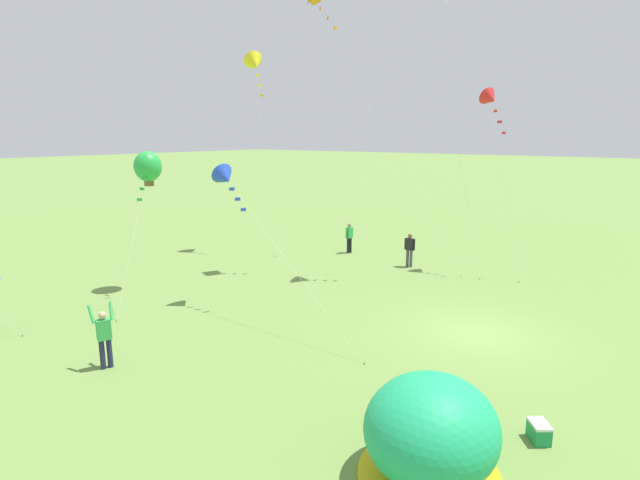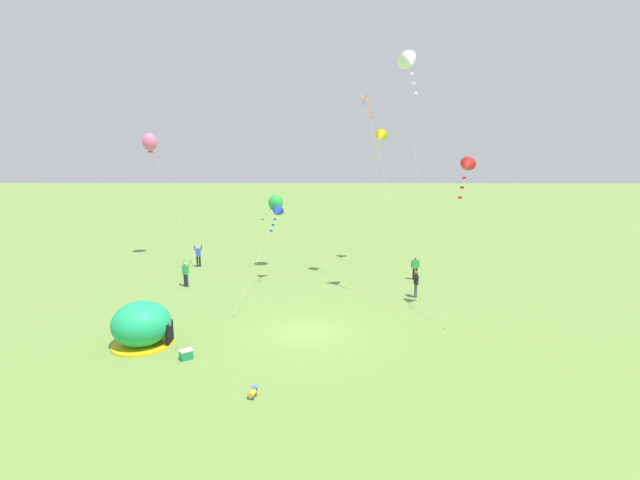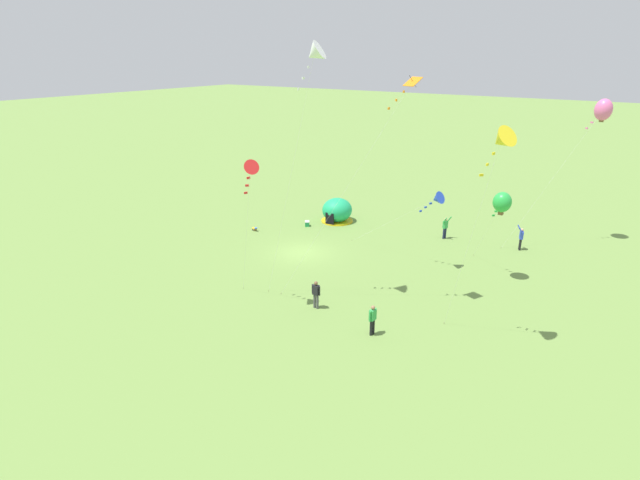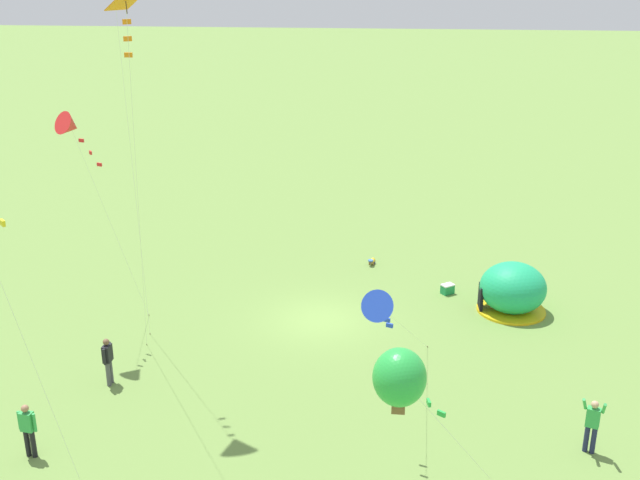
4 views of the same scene
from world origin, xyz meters
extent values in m
plane|color=olive|center=(0.00, 0.00, 0.00)|extent=(300.00, 300.00, 0.00)
ellipsoid|color=#1EAD6B|center=(-7.74, -1.72, 1.05)|extent=(2.70, 2.60, 2.10)
cylinder|color=yellow|center=(-7.74, -1.72, 0.05)|extent=(2.81, 2.81, 0.10)
cube|color=black|center=(-6.47, -1.68, 0.55)|extent=(0.15, 0.80, 1.10)
cube|color=#1E8C4C|center=(-5.20, -3.19, 0.19)|extent=(0.63, 0.60, 0.38)
cube|color=white|center=(-5.20, -3.19, 0.41)|extent=(0.64, 0.61, 0.06)
cylinder|color=gold|center=(-1.76, -6.23, 0.17)|extent=(0.29, 0.37, 0.22)
sphere|color=brown|center=(-1.70, -5.98, 0.20)|extent=(0.19, 0.19, 0.19)
cylinder|color=#3F72CC|center=(-1.70, -5.98, 0.29)|extent=(0.24, 0.24, 0.06)
cylinder|color=brown|center=(-1.83, -6.09, 0.09)|extent=(0.07, 0.07, 0.17)
cylinder|color=brown|center=(-1.64, -6.14, 0.09)|extent=(0.07, 0.07, 0.17)
cylinder|color=navy|center=(-1.87, -6.33, 0.07)|extent=(0.09, 0.09, 0.13)
cylinder|color=navy|center=(-1.72, -6.37, 0.07)|extent=(0.09, 0.09, 0.13)
cylinder|color=#1E2347|center=(-8.92, 7.82, 0.44)|extent=(0.15, 0.15, 0.88)
cylinder|color=#1E2347|center=(-8.73, 7.75, 0.44)|extent=(0.15, 0.15, 0.88)
cube|color=green|center=(-8.82, 7.79, 1.18)|extent=(0.44, 0.36, 0.60)
sphere|color=tan|center=(-8.82, 7.79, 1.61)|extent=(0.22, 0.22, 0.22)
cylinder|color=green|center=(-9.02, 8.02, 1.64)|extent=(0.16, 0.39, 0.50)
cylinder|color=green|center=(-8.52, 7.84, 1.64)|extent=(0.27, 0.37, 0.50)
cylinder|color=black|center=(-9.55, 13.48, 0.44)|extent=(0.15, 0.15, 0.88)
cylinder|color=black|center=(-9.74, 13.41, 0.44)|extent=(0.15, 0.15, 0.88)
cube|color=blue|center=(-9.65, 13.44, 1.18)|extent=(0.44, 0.36, 0.60)
sphere|color=tan|center=(-9.65, 13.44, 1.61)|extent=(0.22, 0.22, 0.22)
cylinder|color=blue|center=(-9.35, 13.40, 1.64)|extent=(0.27, 0.37, 0.50)
cylinder|color=blue|center=(-9.84, 13.21, 1.64)|extent=(0.16, 0.39, 0.50)
cylinder|color=black|center=(7.26, 9.88, 0.44)|extent=(0.15, 0.15, 0.88)
cylinder|color=black|center=(7.46, 9.85, 0.44)|extent=(0.15, 0.15, 0.88)
cube|color=green|center=(7.36, 9.86, 1.18)|extent=(0.41, 0.29, 0.60)
sphere|color=#9E7051|center=(7.36, 9.86, 1.61)|extent=(0.22, 0.22, 0.22)
cylinder|color=green|center=(7.12, 9.90, 1.18)|extent=(0.09, 0.09, 0.58)
cylinder|color=green|center=(7.61, 9.83, 1.18)|extent=(0.09, 0.09, 0.58)
cylinder|color=#4C4C51|center=(6.60, 5.84, 0.44)|extent=(0.15, 0.15, 0.88)
cylinder|color=#4C4C51|center=(6.59, 5.64, 0.44)|extent=(0.15, 0.15, 0.88)
cube|color=black|center=(6.60, 5.74, 1.18)|extent=(0.25, 0.39, 0.60)
sphere|color=brown|center=(6.60, 5.74, 1.61)|extent=(0.22, 0.22, 0.22)
cylinder|color=black|center=(6.60, 5.99, 1.18)|extent=(0.09, 0.09, 0.58)
cylinder|color=black|center=(6.59, 5.49, 1.18)|extent=(0.09, 0.09, 0.58)
cylinder|color=silver|center=(-4.88, 12.05, 2.65)|extent=(3.42, 2.34, 5.31)
cylinder|color=brown|center=(-6.59, 10.88, 0.03)|extent=(0.03, 0.03, 0.06)
ellipsoid|color=green|center=(-3.18, 13.21, 5.31)|extent=(1.15, 1.15, 1.28)
cube|color=brown|center=(-3.18, 13.21, 4.59)|extent=(0.29, 0.29, 0.21)
cube|color=green|center=(-3.54, 12.97, 4.85)|extent=(0.11, 0.21, 0.12)
cube|color=green|center=(-3.84, 12.76, 4.45)|extent=(0.10, 0.21, 0.12)
cube|color=green|center=(-4.15, 12.55, 4.06)|extent=(0.20, 0.16, 0.12)
cylinder|color=silver|center=(-3.42, 5.51, 2.51)|extent=(1.64, 7.31, 5.02)
cylinder|color=brown|center=(-4.24, 1.86, 0.03)|extent=(0.03, 0.03, 0.06)
cone|color=blue|center=(-2.61, 9.17, 5.01)|extent=(1.05, 1.12, 1.05)
cube|color=blue|center=(-2.70, 8.73, 4.60)|extent=(0.20, 0.16, 0.12)
cube|color=blue|center=(-2.79, 8.36, 4.25)|extent=(0.21, 0.13, 0.12)
cube|color=blue|center=(-2.87, 8.00, 3.90)|extent=(0.21, 0.12, 0.12)
cylinder|color=silver|center=(4.64, 13.69, 5.22)|extent=(1.01, 2.08, 10.45)
cylinder|color=brown|center=(4.14, 12.66, 0.03)|extent=(0.03, 0.03, 0.06)
cone|color=yellow|center=(5.14, 14.73, 10.44)|extent=(1.50, 1.58, 1.31)
cube|color=yellow|center=(5.00, 14.43, 9.79)|extent=(0.21, 0.10, 0.12)
cube|color=yellow|center=(4.88, 14.17, 9.24)|extent=(0.21, 0.08, 0.12)
cube|color=yellow|center=(4.75, 13.92, 8.68)|extent=(0.18, 0.18, 0.12)
cylinder|color=silver|center=(-11.81, 14.53, 5.08)|extent=(5.20, 4.67, 10.17)
cylinder|color=brown|center=(-9.22, 12.20, 0.03)|extent=(0.03, 0.03, 0.06)
ellipsoid|color=pink|center=(-14.41, 16.85, 10.17)|extent=(1.22, 1.22, 1.57)
cube|color=brown|center=(-14.41, 16.85, 9.40)|extent=(0.31, 0.31, 0.22)
cube|color=pink|center=(-14.09, 16.57, 9.69)|extent=(0.20, 0.15, 0.12)
cube|color=pink|center=(-13.82, 16.32, 9.28)|extent=(0.13, 0.21, 0.12)
cube|color=pink|center=(-13.54, 16.08, 8.88)|extent=(0.18, 0.19, 0.12)
cylinder|color=silver|center=(7.71, 1.59, 4.14)|extent=(1.37, 2.31, 8.28)
cylinder|color=brown|center=(7.04, 0.44, 0.03)|extent=(0.03, 0.03, 0.06)
cone|color=red|center=(8.39, 2.73, 8.28)|extent=(1.20, 1.23, 1.03)
cube|color=red|center=(8.20, 2.41, 7.69)|extent=(0.21, 0.12, 0.12)
cube|color=red|center=(8.03, 2.13, 7.19)|extent=(0.17, 0.20, 0.12)
cube|color=red|center=(7.87, 1.85, 6.69)|extent=(0.21, 0.13, 0.12)
cylinder|color=silver|center=(5.99, 3.50, 7.01)|extent=(0.92, 2.93, 14.03)
cylinder|color=brown|center=(6.45, 2.04, 0.03)|extent=(0.03, 0.03, 0.06)
cone|color=white|center=(5.54, 4.96, 14.02)|extent=(1.42, 1.49, 1.32)
cube|color=white|center=(5.64, 4.64, 13.37)|extent=(0.21, 0.14, 0.12)
cube|color=white|center=(5.72, 4.38, 12.81)|extent=(0.20, 0.07, 0.12)
cube|color=white|center=(5.80, 4.11, 12.26)|extent=(0.21, 0.13, 0.12)
cylinder|color=silver|center=(4.87, 6.24, 6.35)|extent=(2.84, 6.70, 12.70)
cylinder|color=brown|center=(6.28, 2.90, 0.03)|extent=(0.03, 0.03, 0.06)
cube|color=orange|center=(3.46, 9.59, 12.70)|extent=(0.90, 0.97, 0.45)
cylinder|color=#332314|center=(3.46, 9.59, 12.71)|extent=(0.17, 0.38, 0.59)
cube|color=orange|center=(3.62, 9.20, 12.20)|extent=(0.19, 0.17, 0.12)
cube|color=orange|center=(3.76, 8.87, 11.77)|extent=(0.19, 0.18, 0.12)
cube|color=orange|center=(3.90, 8.54, 11.35)|extent=(0.20, 0.07, 0.12)
camera|label=1|loc=(-16.01, -5.08, 6.64)|focal=28.00mm
camera|label=2|loc=(1.02, -20.55, 8.55)|focal=24.00mm
camera|label=3|loc=(28.10, 20.37, 14.10)|focal=28.00mm
camera|label=4|loc=(-3.09, 27.10, 13.45)|focal=42.00mm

